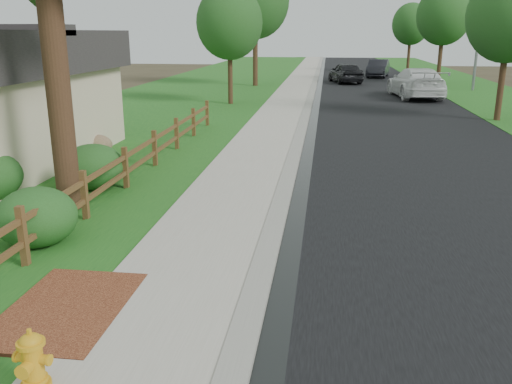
# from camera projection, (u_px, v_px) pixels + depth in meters

# --- Properties ---
(ground) EXTENTS (120.00, 120.00, 0.00)m
(ground) POSITION_uv_depth(u_px,v_px,m) (231.00, 291.00, 8.38)
(ground) COLOR #39321F
(road) EXTENTS (8.00, 90.00, 0.02)m
(road) POSITION_uv_depth(u_px,v_px,m) (370.00, 85.00, 41.09)
(road) COLOR black
(road) RESTS_ON ground
(curb) EXTENTS (0.40, 90.00, 0.12)m
(curb) POSITION_uv_depth(u_px,v_px,m) (314.00, 83.00, 41.60)
(curb) COLOR gray
(curb) RESTS_ON ground
(wet_gutter) EXTENTS (0.50, 90.00, 0.00)m
(wet_gutter) POSITION_uv_depth(u_px,v_px,m) (319.00, 84.00, 41.56)
(wet_gutter) COLOR black
(wet_gutter) RESTS_ON road
(sidewalk) EXTENTS (2.20, 90.00, 0.10)m
(sidewalk) POSITION_uv_depth(u_px,v_px,m) (298.00, 83.00, 41.76)
(sidewalk) COLOR #A59F90
(sidewalk) RESTS_ON ground
(grass_strip) EXTENTS (1.60, 90.00, 0.06)m
(grass_strip) POSITION_uv_depth(u_px,v_px,m) (273.00, 83.00, 42.00)
(grass_strip) COLOR #17511A
(grass_strip) RESTS_ON ground
(lawn_near) EXTENTS (9.00, 90.00, 0.04)m
(lawn_near) POSITION_uv_depth(u_px,v_px,m) (207.00, 82.00, 42.64)
(lawn_near) COLOR #17511A
(lawn_near) RESTS_ON ground
(verge_far) EXTENTS (6.00, 90.00, 0.04)m
(verge_far) POSITION_uv_depth(u_px,v_px,m) (464.00, 85.00, 40.24)
(verge_far) COLOR #17511A
(verge_far) RESTS_ON ground
(brick_patch) EXTENTS (1.60, 2.40, 0.11)m
(brick_patch) POSITION_uv_depth(u_px,v_px,m) (67.00, 310.00, 7.69)
(brick_patch) COLOR brown
(brick_patch) RESTS_ON ground
(ranch_fence) EXTENTS (0.12, 16.92, 1.10)m
(ranch_fence) POSITION_uv_depth(u_px,v_px,m) (141.00, 156.00, 14.73)
(ranch_fence) COLOR #4C3619
(ranch_fence) RESTS_ON ground
(fire_hydrant) EXTENTS (0.46, 0.37, 0.72)m
(fire_hydrant) POSITION_uv_depth(u_px,v_px,m) (33.00, 361.00, 5.86)
(fire_hydrant) COLOR gold
(fire_hydrant) RESTS_ON sidewalk
(white_suv) EXTENTS (3.07, 6.33, 1.78)m
(white_suv) POSITION_uv_depth(u_px,v_px,m) (416.00, 83.00, 32.65)
(white_suv) COLOR silver
(white_suv) RESTS_ON road
(dark_car_mid) EXTENTS (2.91, 4.94, 1.58)m
(dark_car_mid) POSITION_uv_depth(u_px,v_px,m) (346.00, 73.00, 42.14)
(dark_car_mid) COLOR black
(dark_car_mid) RESTS_ON road
(dark_car_far) EXTENTS (2.41, 4.80, 1.51)m
(dark_car_far) POSITION_uv_depth(u_px,v_px,m) (378.00, 68.00, 47.53)
(dark_car_far) COLOR black
(dark_car_far) RESTS_ON road
(streetlight) EXTENTS (2.13, 0.29, 9.21)m
(streetlight) POSITION_uv_depth(u_px,v_px,m) (479.00, 10.00, 35.30)
(streetlight) COLOR gray
(streetlight) RESTS_ON ground
(boulder) EXTENTS (0.96, 0.72, 0.64)m
(boulder) POSITION_uv_depth(u_px,v_px,m) (98.00, 145.00, 17.67)
(boulder) COLOR brown
(boulder) RESTS_ON ground
(shrub_a) EXTENTS (1.95, 1.95, 1.11)m
(shrub_a) POSITION_uv_depth(u_px,v_px,m) (36.00, 217.00, 10.02)
(shrub_a) COLOR #244E1C
(shrub_a) RESTS_ON ground
(shrub_c) EXTENTS (1.84, 1.84, 1.15)m
(shrub_c) POSITION_uv_depth(u_px,v_px,m) (93.00, 167.00, 13.66)
(shrub_c) COLOR #244E1C
(shrub_c) RESTS_ON ground
(tree_near_left) EXTENTS (3.54, 3.54, 6.27)m
(tree_near_left) POSITION_uv_depth(u_px,v_px,m) (230.00, 23.00, 28.73)
(tree_near_left) COLOR #372516
(tree_near_left) RESTS_ON ground
(tree_near_right) EXTENTS (3.60, 3.60, 6.49)m
(tree_near_right) POSITION_uv_depth(u_px,v_px,m) (510.00, 16.00, 23.11)
(tree_near_right) COLOR #372516
(tree_near_right) RESTS_ON ground
(tree_mid_left) EXTENTS (4.83, 4.83, 8.63)m
(tree_mid_left) POSITION_uv_depth(u_px,v_px,m) (255.00, 1.00, 38.32)
(tree_mid_left) COLOR #372516
(tree_mid_left) RESTS_ON ground
(tree_mid_right) EXTENTS (4.00, 4.00, 7.24)m
(tree_mid_right) POSITION_uv_depth(u_px,v_px,m) (444.00, 15.00, 39.89)
(tree_mid_right) COLOR #372516
(tree_mid_right) RESTS_ON ground
(tree_far_right) EXTENTS (3.52, 3.52, 6.50)m
(tree_far_right) POSITION_uv_depth(u_px,v_px,m) (411.00, 24.00, 50.89)
(tree_far_right) COLOR #372516
(tree_far_right) RESTS_ON ground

